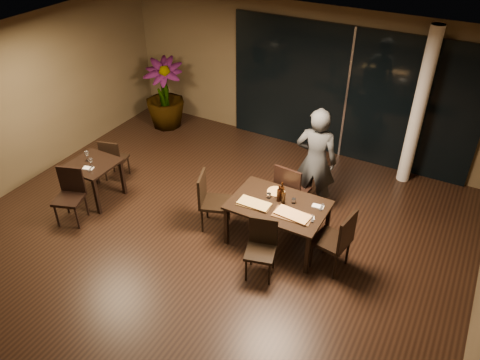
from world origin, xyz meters
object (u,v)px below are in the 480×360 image
Objects in this scene: potted_plant at (164,94)px; bottle_a at (279,193)px; bottle_b at (283,197)px; bottle_c at (282,191)px; chair_side_near at (70,192)px; chair_main_far at (290,189)px; chair_main_right at (338,239)px; diner at (316,161)px; chair_main_near at (262,245)px; chair_main_left at (210,198)px; chair_side_far at (113,158)px; side_table at (93,169)px; main_table at (278,208)px.

bottle_a is at bearing -31.06° from potted_plant.
bottle_b is 0.82× the size of bottle_c.
chair_side_near is 3.50× the size of bottle_b.
chair_main_right is (1.12, -0.82, -0.00)m from chair_main_far.
diner reaches higher than bottle_c.
chair_main_near is 1.35m from chair_main_left.
bottle_c reaches higher than chair_side_far.
diner is at bearing -17.87° from potted_plant.
bottle_a is (3.48, -0.05, 0.40)m from chair_side_far.
bottle_a is at bearing 9.72° from side_table.
bottle_a is (-0.11, 0.80, 0.38)m from chair_main_near.
diner is 5.79× the size of bottle_c.
bottle_a reaches higher than chair_side_far.
chair_main_right is at bearing -6.76° from chair_side_near.
bottle_c reaches higher than side_table.
side_table is 0.50× the size of potted_plant.
bottle_b is at bearing -19.13° from bottle_a.
side_table is at bearing 78.23° from chair_main_left.
chair_main_right reaches higher than chair_main_near.
bottle_b is at bearing -49.91° from bottle_c.
chair_main_left is 0.97× the size of chair_main_right.
chair_main_near is at bearing -3.74° from side_table.
main_table is 1.47× the size of chair_main_left.
bottle_a is (-1.07, 0.22, 0.31)m from chair_main_right.
chair_main_right is at bearing 16.31° from chair_main_near.
chair_main_left is 1.24m from bottle_c.
bottle_a is 1.06× the size of bottle_b.
diner is (0.25, 0.44, 0.38)m from chair_main_far.
bottle_c is at bearing -95.50° from chair_main_left.
bottle_b is (-0.97, 0.19, 0.30)m from chair_main_right.
bottle_a is at bearing -97.20° from chair_main_left.
chair_side_far is at bearing 14.52° from chair_main_far.
chair_side_near reaches higher than main_table.
main_table is at bearing -87.08° from bottle_c.
chair_main_far is 0.68m from bottle_a.
chair_main_near is at bearing -49.20° from chair_main_right.
chair_main_far is at bearing 52.73° from diner.
chair_side_far is 3.18× the size of bottle_b.
diner is 1.22× the size of potted_plant.
potted_plant is at bearing 148.94° from bottle_a.
bottle_b is at bearing -30.81° from potted_plant.
chair_side_near is at bearing 93.84° from chair_main_left.
bottle_c is (-1.04, 0.26, 0.33)m from chair_main_right.
chair_side_near is (-2.18, -0.96, -0.03)m from chair_main_left.
bottle_b is (-0.02, 0.77, 0.38)m from chair_main_near.
side_table is (-3.40, -0.50, -0.05)m from main_table.
chair_main_left is at bearing 36.58° from diner.
bottle_a is at bearing 115.43° from main_table.
chair_side_far is at bearing 178.65° from bottle_b.
bottle_c is at bearing 164.51° from chair_side_far.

